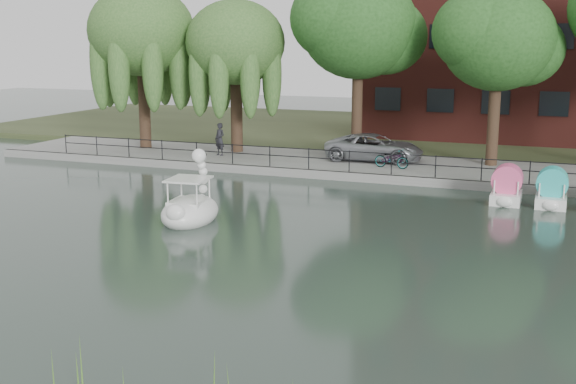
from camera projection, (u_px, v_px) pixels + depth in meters
The scene contains 13 objects.
ground_plane at pixel (225, 259), 21.63m from camera, with size 120.00×120.00×0.00m, color #3E4E45.
promenade at pixel (364, 166), 36.20m from camera, with size 40.00×6.00×0.40m, color gray.
kerb at pixel (348, 177), 33.50m from camera, with size 40.00×0.25×0.40m, color gray.
land_strip at pixel (418, 133), 48.98m from camera, with size 60.00×22.00×0.36m, color #47512D.
railing at pixel (349, 156), 33.49m from camera, with size 32.00×0.05×1.00m.
willow_left at pixel (141, 31), 39.83m from camera, with size 5.88×5.88×9.01m.
willow_mid at pixel (236, 43), 38.48m from camera, with size 5.32×5.32×8.15m.
broadleaf_center at pixel (359, 27), 36.95m from camera, with size 6.00×6.00×9.25m.
broadleaf_right at pixel (498, 41), 34.17m from camera, with size 5.40×5.40×8.32m.
minivan at pixel (374, 145), 36.47m from camera, with size 5.64×2.59×1.57m, color gray.
bicycle at pixel (392, 158), 34.50m from camera, with size 1.72×0.60×1.00m, color gray.
pedestrian at pixel (220, 137), 38.15m from camera, with size 0.71×0.48×1.98m, color black.
swan_boat at pixel (191, 206), 26.02m from camera, with size 2.17×3.15×2.52m.
Camera 1 is at (9.21, -18.67, 6.47)m, focal length 45.00 mm.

